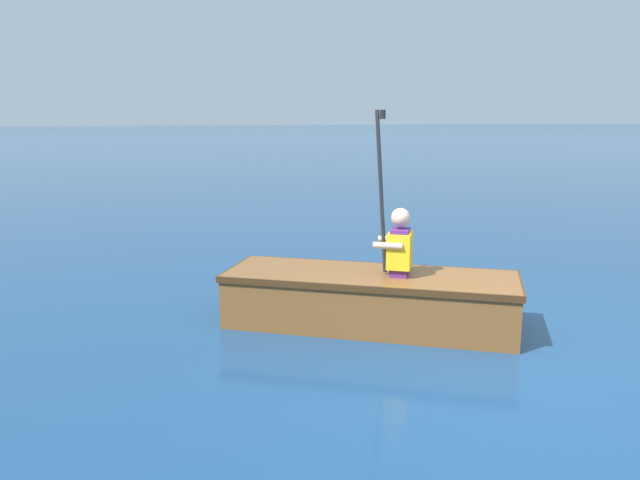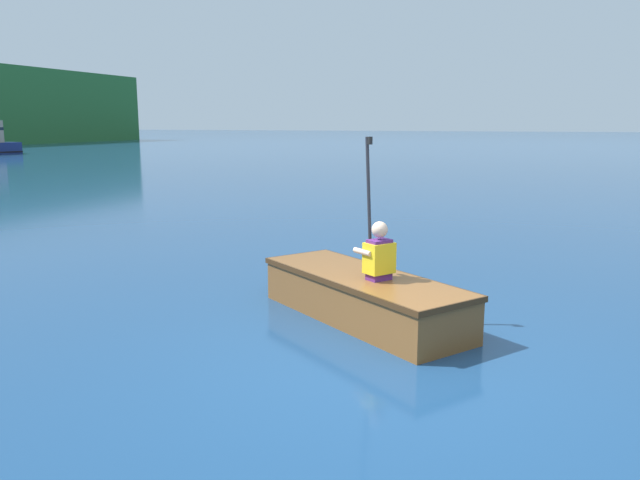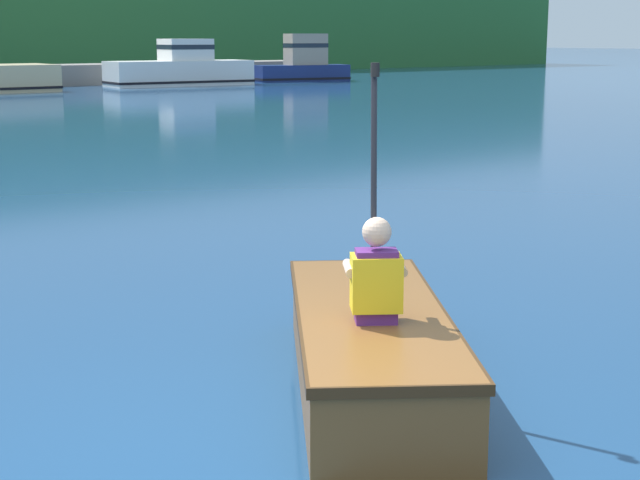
# 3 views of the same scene
# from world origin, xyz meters

# --- Properties ---
(ground_plane) EXTENTS (300.00, 300.00, 0.00)m
(ground_plane) POSITION_xyz_m (0.00, 0.00, 0.00)
(ground_plane) COLOR navy
(rowboat_foreground) EXTENTS (2.28, 2.72, 0.50)m
(rowboat_foreground) POSITION_xyz_m (1.43, 0.57, 0.28)
(rowboat_foreground) COLOR brown
(rowboat_foreground) RESTS_ON ground
(person_paddler) EXTENTS (0.45, 0.45, 1.48)m
(person_paddler) POSITION_xyz_m (1.26, 0.33, 0.79)
(person_paddler) COLOR #592672
(person_paddler) RESTS_ON rowboat_foreground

